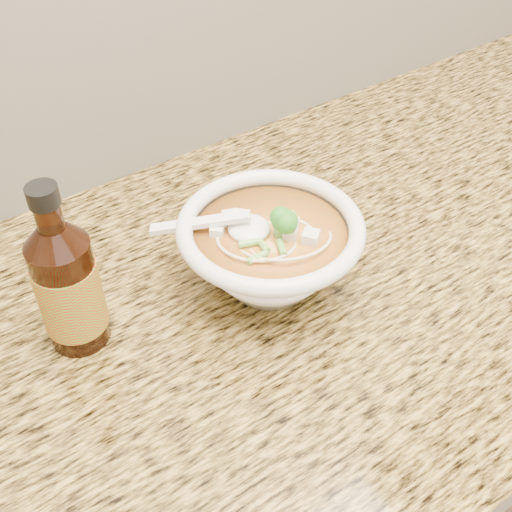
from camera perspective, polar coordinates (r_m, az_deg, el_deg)
cabinet at (r=1.18m, az=4.18°, el=-17.40°), size 4.00×0.65×0.86m
counter_slab at (r=0.82m, az=5.71°, el=-1.31°), size 4.00×0.68×0.04m
soup_bowl at (r=0.74m, az=1.27°, el=0.30°), size 0.22×0.21×0.12m
hot_sauce_bottle at (r=0.69m, az=-16.36°, el=-2.64°), size 0.09×0.09×0.20m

